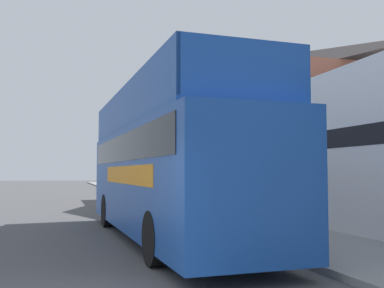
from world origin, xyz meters
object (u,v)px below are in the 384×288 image
object	(u,v)px
tour_bus	(165,170)
lamp_post_second	(189,139)
parked_car_ahead_of_bus	(135,196)
lamp_post_nearest	(288,106)

from	to	relation	value
tour_bus	lamp_post_second	world-z (taller)	lamp_post_second
tour_bus	lamp_post_second	xyz separation A→B (m)	(2.19, 5.27, 1.25)
parked_car_ahead_of_bus	lamp_post_nearest	bearing A→B (deg)	-81.48
tour_bus	parked_car_ahead_of_bus	bearing A→B (deg)	84.01
lamp_post_second	parked_car_ahead_of_bus	bearing A→B (deg)	112.56
parked_car_ahead_of_bus	lamp_post_second	size ratio (longest dim) A/B	1.00
parked_car_ahead_of_bus	lamp_post_nearest	distance (m)	12.39
parked_car_ahead_of_bus	lamp_post_second	distance (m)	4.75
lamp_post_nearest	parked_car_ahead_of_bus	bearing A→B (deg)	97.38
parked_car_ahead_of_bus	lamp_post_second	bearing A→B (deg)	-66.29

